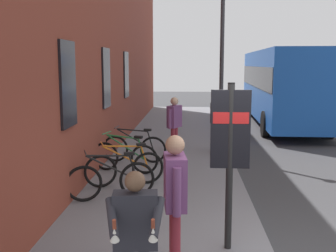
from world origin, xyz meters
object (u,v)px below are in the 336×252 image
bicycle_far_end (134,148)px  street_lamp (222,53)px  tourist_with_hotdogs (135,229)px  transit_info_sign (230,140)px  bicycle_end_of_row (125,168)px  bicycle_under_window (111,180)px  pedestrian_by_facade (219,117)px  city_bus (283,83)px  bicycle_nearest_sign (125,157)px  pedestrian_crossing_street (175,191)px  pedestrian_near_bus (174,120)px

bicycle_far_end → street_lamp: 3.74m
tourist_with_hotdogs → transit_info_sign: bearing=-32.8°
bicycle_end_of_row → tourist_with_hotdogs: size_ratio=1.07×
transit_info_sign → street_lamp: size_ratio=0.48×
bicycle_under_window → pedestrian_by_facade: (4.69, -2.42, 0.66)m
city_bus → pedestrian_by_facade: (-6.56, 3.34, -0.75)m
bicycle_nearest_sign → tourist_with_hotdogs: bearing=-169.9°
pedestrian_by_facade → street_lamp: bearing=-173.4°
bicycle_far_end → tourist_with_hotdogs: size_ratio=1.11×
bicycle_end_of_row → bicycle_far_end: bearing=2.2°
bicycle_nearest_sign → pedestrian_by_facade: size_ratio=1.00×
city_bus → pedestrian_by_facade: 7.40m
bicycle_under_window → street_lamp: street_lamp is taller
bicycle_end_of_row → pedestrian_by_facade: (3.75, -2.29, 0.66)m
bicycle_under_window → city_bus: bearing=-27.1°
bicycle_under_window → bicycle_end_of_row: bearing=-7.5°
transit_info_sign → pedestrian_crossing_street: (-0.77, 0.74, -0.50)m
bicycle_under_window → transit_info_sign: transit_info_sign is taller
bicycle_far_end → bicycle_nearest_sign: bearing=174.7°
city_bus → pedestrian_crossing_street: 14.78m
pedestrian_by_facade → pedestrian_near_bus: bearing=118.7°
bicycle_far_end → city_bus: 10.05m
bicycle_under_window → city_bus: size_ratio=0.16×
bicycle_end_of_row → transit_info_sign: size_ratio=0.70×
bicycle_under_window → bicycle_far_end: (3.11, -0.04, 0.00)m
city_bus → tourist_with_hotdogs: (-15.04, 4.76, -0.82)m
bicycle_far_end → pedestrian_by_facade: pedestrian_by_facade is taller
bicycle_nearest_sign → bicycle_far_end: 1.04m
transit_info_sign → tourist_with_hotdogs: transit_info_sign is taller
bicycle_under_window → pedestrian_by_facade: pedestrian_by_facade is taller
bicycle_far_end → city_bus: (8.15, -5.71, 1.41)m
bicycle_end_of_row → pedestrian_crossing_street: 4.03m
bicycle_nearest_sign → pedestrian_crossing_street: bearing=-163.9°
bicycle_under_window → tourist_with_hotdogs: tourist_with_hotdogs is taller
bicycle_nearest_sign → bicycle_far_end: size_ratio=0.97×
bicycle_end_of_row → street_lamp: (3.44, -2.33, 2.56)m
city_bus → pedestrian_crossing_street: bearing=162.7°
bicycle_end_of_row → bicycle_far_end: (2.17, 0.08, 0.00)m
bicycle_under_window → pedestrian_crossing_street: (-2.84, -1.36, 0.71)m
bicycle_under_window → pedestrian_near_bus: (3.97, -1.09, 0.65)m
bicycle_far_end → pedestrian_crossing_street: bearing=-167.5°
bicycle_far_end → tourist_with_hotdogs: tourist_with_hotdogs is taller
transit_info_sign → bicycle_nearest_sign: bearing=27.6°
bicycle_under_window → bicycle_nearest_sign: bearing=1.6°
street_lamp → bicycle_under_window: bearing=150.7°
tourist_with_hotdogs → street_lamp: size_ratio=0.32×
pedestrian_near_bus → street_lamp: 2.38m
bicycle_under_window → bicycle_end_of_row: same height
bicycle_nearest_sign → pedestrian_crossing_street: pedestrian_crossing_street is taller
bicycle_nearest_sign → pedestrian_by_facade: (2.62, -2.47, 0.66)m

